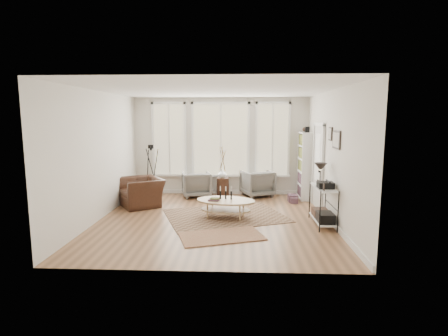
{
  "coord_description": "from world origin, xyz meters",
  "views": [
    {
      "loc": [
        0.58,
        -7.73,
        2.3
      ],
      "look_at": [
        0.2,
        0.6,
        1.1
      ],
      "focal_mm": 28.0,
      "sensor_mm": 36.0,
      "label": 1
    }
  ],
  "objects_px": {
    "armchair_left": "(196,184)",
    "side_table": "(223,172)",
    "armchair_right": "(257,183)",
    "low_shelf": "(323,202)",
    "bookcase": "(305,165)",
    "accent_chair": "(141,192)",
    "coffee_table": "(225,204)"
  },
  "relations": [
    {
      "from": "coffee_table",
      "to": "accent_chair",
      "type": "xyz_separation_m",
      "value": [
        -2.26,
        1.05,
        0.03
      ]
    },
    {
      "from": "accent_chair",
      "to": "low_shelf",
      "type": "bearing_deg",
      "value": 37.28
    },
    {
      "from": "armchair_left",
      "to": "side_table",
      "type": "relative_size",
      "value": 0.54
    },
    {
      "from": "low_shelf",
      "to": "side_table",
      "type": "bearing_deg",
      "value": 129.92
    },
    {
      "from": "coffee_table",
      "to": "armchair_left",
      "type": "height_order",
      "value": "armchair_left"
    },
    {
      "from": "coffee_table",
      "to": "low_shelf",
      "type": "bearing_deg",
      "value": -11.14
    },
    {
      "from": "coffee_table",
      "to": "armchair_right",
      "type": "xyz_separation_m",
      "value": [
        0.85,
        2.33,
        0.05
      ]
    },
    {
      "from": "coffee_table",
      "to": "armchair_left",
      "type": "xyz_separation_m",
      "value": [
        -0.95,
        2.18,
        0.03
      ]
    },
    {
      "from": "coffee_table",
      "to": "side_table",
      "type": "height_order",
      "value": "side_table"
    },
    {
      "from": "coffee_table",
      "to": "accent_chair",
      "type": "bearing_deg",
      "value": 155.17
    },
    {
      "from": "low_shelf",
      "to": "accent_chair",
      "type": "xyz_separation_m",
      "value": [
        -4.39,
        1.47,
        -0.15
      ]
    },
    {
      "from": "bookcase",
      "to": "accent_chair",
      "type": "xyz_separation_m",
      "value": [
        -4.45,
        -1.05,
        -0.59
      ]
    },
    {
      "from": "armchair_left",
      "to": "accent_chair",
      "type": "bearing_deg",
      "value": 26.69
    },
    {
      "from": "coffee_table",
      "to": "armchair_left",
      "type": "bearing_deg",
      "value": 113.47
    },
    {
      "from": "bookcase",
      "to": "coffee_table",
      "type": "relative_size",
      "value": 1.38
    },
    {
      "from": "low_shelf",
      "to": "coffee_table",
      "type": "bearing_deg",
      "value": 168.86
    },
    {
      "from": "accent_chair",
      "to": "side_table",
      "type": "bearing_deg",
      "value": 87.19
    },
    {
      "from": "bookcase",
      "to": "side_table",
      "type": "bearing_deg",
      "value": 174.54
    },
    {
      "from": "armchair_right",
      "to": "accent_chair",
      "type": "distance_m",
      "value": 3.37
    },
    {
      "from": "armchair_right",
      "to": "accent_chair",
      "type": "xyz_separation_m",
      "value": [
        -3.11,
        -1.28,
        -0.02
      ]
    },
    {
      "from": "armchair_left",
      "to": "accent_chair",
      "type": "relative_size",
      "value": 0.72
    },
    {
      "from": "armchair_right",
      "to": "side_table",
      "type": "xyz_separation_m",
      "value": [
        -1.02,
        0.0,
        0.34
      ]
    },
    {
      "from": "armchair_left",
      "to": "accent_chair",
      "type": "distance_m",
      "value": 1.74
    },
    {
      "from": "armchair_left",
      "to": "side_table",
      "type": "xyz_separation_m",
      "value": [
        0.78,
        0.14,
        0.36
      ]
    },
    {
      "from": "bookcase",
      "to": "accent_chair",
      "type": "height_order",
      "value": "bookcase"
    },
    {
      "from": "side_table",
      "to": "coffee_table",
      "type": "bearing_deg",
      "value": -85.83
    },
    {
      "from": "coffee_table",
      "to": "side_table",
      "type": "xyz_separation_m",
      "value": [
        -0.17,
        2.33,
        0.39
      ]
    },
    {
      "from": "armchair_right",
      "to": "side_table",
      "type": "height_order",
      "value": "side_table"
    },
    {
      "from": "armchair_left",
      "to": "coffee_table",
      "type": "bearing_deg",
      "value": 99.27
    },
    {
      "from": "low_shelf",
      "to": "bookcase",
      "type": "bearing_deg",
      "value": 88.72
    },
    {
      "from": "coffee_table",
      "to": "armchair_right",
      "type": "relative_size",
      "value": 1.76
    },
    {
      "from": "coffee_table",
      "to": "accent_chair",
      "type": "relative_size",
      "value": 1.33
    }
  ]
}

